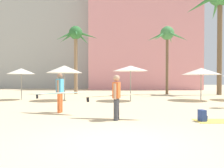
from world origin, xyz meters
name	(u,v)px	position (x,y,z in m)	size (l,w,h in m)	color
ground	(117,143)	(0.00, 0.00, 0.00)	(120.00, 120.00, 0.00)	beige
hotel_pink	(143,33)	(2.86, 31.52, 8.89)	(16.33, 8.18, 17.79)	pink
hotel_tower_gray	(60,7)	(-12.12, 36.83, 15.12)	(17.50, 11.17, 30.23)	#A8A8A3
palm_tree_far_left	(220,2)	(9.22, 17.53, 8.99)	(6.80, 7.01, 10.81)	brown
palm_tree_left	(76,39)	(-5.06, 18.17, 5.65)	(4.33, 4.19, 7.05)	#896B4C
palm_tree_center	(167,37)	(4.34, 18.30, 5.78)	(4.13, 4.12, 6.91)	brown
cafe_umbrella_0	(64,69)	(-4.20, 10.66, 2.23)	(2.56, 2.56, 2.50)	gray
cafe_umbrella_1	(131,68)	(0.50, 10.73, 2.27)	(2.48, 2.48, 2.47)	gray
cafe_umbrella_3	(201,71)	(5.53, 11.35, 2.08)	(2.74, 2.74, 2.32)	gray
cafe_umbrella_4	(21,71)	(-7.52, 11.00, 2.11)	(2.03, 2.03, 2.32)	gray
beach_towel	(219,121)	(3.53, 3.04, 0.01)	(1.68, 0.85, 0.01)	#F4CC4C
backpack	(202,116)	(2.91, 2.95, 0.20)	(0.29, 0.33, 0.42)	navy
person_mid_right	(117,95)	(-0.15, 3.13, 0.91)	(2.89, 0.89, 1.66)	#3D3D42
person_near_left	(59,92)	(-2.78, 4.64, 0.95)	(2.68, 1.07, 1.78)	orange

